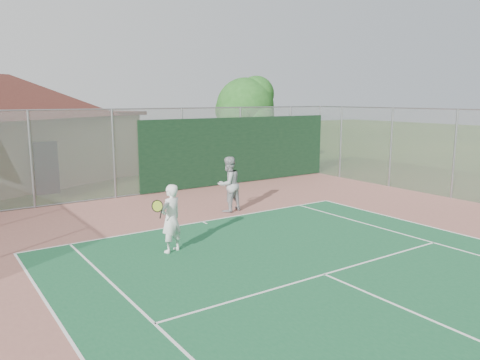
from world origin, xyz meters
name	(u,v)px	position (x,y,z in m)	size (l,w,h in m)	color
back_fence	(185,151)	(2.11, 16.98, 1.67)	(20.08, 0.11, 3.53)	gray
side_fence_right	(391,148)	(10.00, 12.50, 1.75)	(0.08, 9.00, 3.50)	gray
tree	(247,109)	(7.36, 19.85, 3.35)	(3.65, 3.46, 5.09)	#321F12
player_white_front	(171,219)	(-2.12, 9.76, 0.89)	(1.03, 0.71, 1.76)	white
player_grey_back	(229,185)	(1.47, 12.59, 0.96)	(1.05, 0.89, 1.92)	#A0A2A5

